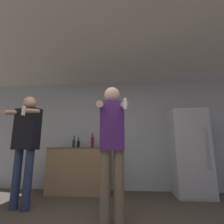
{
  "coord_description": "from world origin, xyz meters",
  "views": [
    {
      "loc": [
        0.52,
        -1.44,
        0.91
      ],
      "look_at": [
        0.32,
        0.93,
        1.42
      ],
      "focal_mm": 28.0,
      "sensor_mm": 36.0,
      "label": 1
    }
  ],
  "objects_px": {
    "bottle_amber_bourbon": "(92,142)",
    "person_woman_foreground": "(112,141)",
    "bottle_short_whiskey": "(104,142)",
    "refrigerator": "(189,152)",
    "bottle_red_label": "(78,144)",
    "bottle_clear_vodka": "(74,143)",
    "person_man_side": "(26,140)"
  },
  "relations": [
    {
      "from": "refrigerator",
      "to": "bottle_red_label",
      "type": "relative_size",
      "value": 6.94
    },
    {
      "from": "bottle_red_label",
      "to": "person_man_side",
      "type": "distance_m",
      "value": 1.29
    },
    {
      "from": "bottle_clear_vodka",
      "to": "refrigerator",
      "type": "bearing_deg",
      "value": -2.28
    },
    {
      "from": "bottle_short_whiskey",
      "to": "person_man_side",
      "type": "xyz_separation_m",
      "value": [
        -1.15,
        -1.16,
        -0.02
      ]
    },
    {
      "from": "person_man_side",
      "to": "bottle_amber_bourbon",
      "type": "bearing_deg",
      "value": 52.84
    },
    {
      "from": "bottle_short_whiskey",
      "to": "person_woman_foreground",
      "type": "xyz_separation_m",
      "value": [
        0.3,
        -1.56,
        -0.06
      ]
    },
    {
      "from": "person_man_side",
      "to": "bottle_short_whiskey",
      "type": "bearing_deg",
      "value": 45.16
    },
    {
      "from": "bottle_amber_bourbon",
      "to": "bottle_clear_vodka",
      "type": "relative_size",
      "value": 1.19
    },
    {
      "from": "bottle_short_whiskey",
      "to": "person_man_side",
      "type": "relative_size",
      "value": 0.2
    },
    {
      "from": "bottle_short_whiskey",
      "to": "person_man_side",
      "type": "height_order",
      "value": "person_man_side"
    },
    {
      "from": "bottle_red_label",
      "to": "bottle_short_whiskey",
      "type": "distance_m",
      "value": 0.6
    },
    {
      "from": "bottle_clear_vodka",
      "to": "person_woman_foreground",
      "type": "xyz_separation_m",
      "value": [
        1.0,
        -1.56,
        -0.03
      ]
    },
    {
      "from": "bottle_amber_bourbon",
      "to": "bottle_clear_vodka",
      "type": "height_order",
      "value": "bottle_amber_bourbon"
    },
    {
      "from": "bottle_red_label",
      "to": "bottle_clear_vodka",
      "type": "bearing_deg",
      "value": 180.0
    },
    {
      "from": "bottle_red_label",
      "to": "bottle_short_whiskey",
      "type": "height_order",
      "value": "bottle_short_whiskey"
    },
    {
      "from": "bottle_red_label",
      "to": "bottle_amber_bourbon",
      "type": "height_order",
      "value": "bottle_amber_bourbon"
    },
    {
      "from": "bottle_short_whiskey",
      "to": "bottle_clear_vodka",
      "type": "xyz_separation_m",
      "value": [
        -0.7,
        0.0,
        -0.03
      ]
    },
    {
      "from": "bottle_amber_bourbon",
      "to": "person_woman_foreground",
      "type": "height_order",
      "value": "person_woman_foreground"
    },
    {
      "from": "bottle_short_whiskey",
      "to": "person_woman_foreground",
      "type": "distance_m",
      "value": 1.59
    },
    {
      "from": "person_woman_foreground",
      "to": "bottle_clear_vodka",
      "type": "bearing_deg",
      "value": 122.74
    },
    {
      "from": "refrigerator",
      "to": "person_woman_foreground",
      "type": "relative_size",
      "value": 0.96
    },
    {
      "from": "bottle_clear_vodka",
      "to": "person_man_side",
      "type": "xyz_separation_m",
      "value": [
        -0.45,
        -1.16,
        0.01
      ]
    },
    {
      "from": "refrigerator",
      "to": "bottle_red_label",
      "type": "distance_m",
      "value": 2.37
    },
    {
      "from": "bottle_red_label",
      "to": "bottle_short_whiskey",
      "type": "xyz_separation_m",
      "value": [
        0.59,
        0.0,
        0.05
      ]
    },
    {
      "from": "bottle_short_whiskey",
      "to": "bottle_amber_bourbon",
      "type": "bearing_deg",
      "value": 180.0
    },
    {
      "from": "person_woman_foreground",
      "to": "bottle_short_whiskey",
      "type": "bearing_deg",
      "value": 100.95
    },
    {
      "from": "bottle_amber_bourbon",
      "to": "bottle_short_whiskey",
      "type": "distance_m",
      "value": 0.27
    },
    {
      "from": "bottle_short_whiskey",
      "to": "bottle_clear_vodka",
      "type": "height_order",
      "value": "bottle_short_whiskey"
    },
    {
      "from": "bottle_amber_bourbon",
      "to": "person_woman_foreground",
      "type": "xyz_separation_m",
      "value": [
        0.58,
        -1.56,
        -0.06
      ]
    },
    {
      "from": "person_woman_foreground",
      "to": "person_man_side",
      "type": "bearing_deg",
      "value": 164.67
    },
    {
      "from": "bottle_red_label",
      "to": "person_man_side",
      "type": "height_order",
      "value": "person_man_side"
    },
    {
      "from": "bottle_clear_vodka",
      "to": "person_woman_foreground",
      "type": "relative_size",
      "value": 0.15
    }
  ]
}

